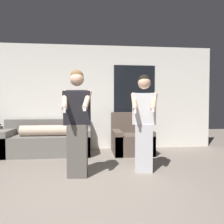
# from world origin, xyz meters

# --- Properties ---
(ground_plane) EXTENTS (14.00, 14.00, 0.00)m
(ground_plane) POSITION_xyz_m (0.00, 0.00, 0.00)
(ground_plane) COLOR slate
(wall_back) EXTENTS (6.80, 0.07, 2.70)m
(wall_back) POSITION_xyz_m (0.02, 3.17, 1.35)
(wall_back) COLOR silver
(wall_back) RESTS_ON ground_plane
(couch) EXTENTS (2.06, 0.91, 0.80)m
(couch) POSITION_xyz_m (-0.89, 2.68, 0.30)
(couch) COLOR slate
(couch) RESTS_ON ground_plane
(armchair) EXTENTS (0.91, 0.92, 0.97)m
(armchair) POSITION_xyz_m (1.13, 2.62, 0.31)
(armchair) COLOR brown
(armchair) RESTS_ON ground_plane
(person_left) EXTENTS (0.48, 0.50, 1.73)m
(person_left) POSITION_xyz_m (-0.08, 0.97, 0.88)
(person_left) COLOR #56514C
(person_left) RESTS_ON ground_plane
(person_right) EXTENTS (0.48, 0.54, 1.69)m
(person_right) POSITION_xyz_m (1.06, 1.14, 0.87)
(person_right) COLOR #B2B2B7
(person_right) RESTS_ON ground_plane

